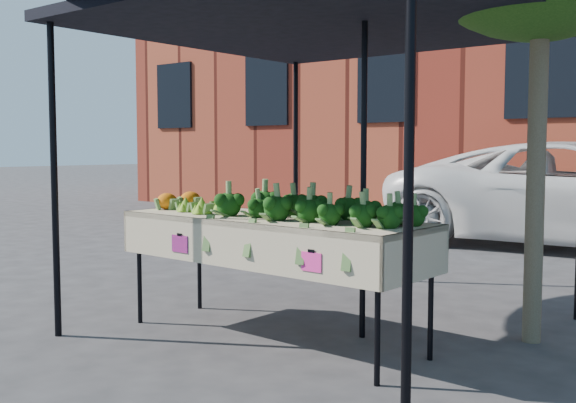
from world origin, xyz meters
name	(u,v)px	position (x,y,z in m)	size (l,w,h in m)	color
ground	(247,337)	(0.00, 0.00, 0.00)	(90.00, 90.00, 0.00)	#2D2D30
table	(271,279)	(0.18, 0.07, 0.45)	(2.43, 0.89, 0.90)	beige
canopy	(330,151)	(0.32, 0.61, 1.37)	(3.16, 3.16, 2.74)	black
broccoli_heap	(317,204)	(0.57, 0.09, 1.01)	(1.57, 0.54, 0.22)	black
romanesco_cluster	(204,201)	(-0.49, 0.05, 0.99)	(0.40, 0.44, 0.17)	#78B42B
cauliflower_pair	(179,199)	(-0.86, 0.13, 0.98)	(0.20, 0.40, 0.15)	orange
street_tree	(539,78)	(1.69, 1.19, 1.88)	(1.91, 1.91, 3.77)	#1E4C14
building_left	(414,25)	(-5.00, 12.00, 4.50)	(12.00, 8.00, 9.00)	maroon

